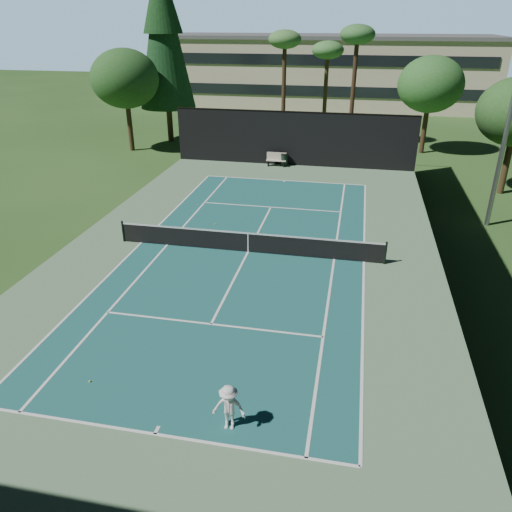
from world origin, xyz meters
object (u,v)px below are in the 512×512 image
(park_bench, at_px, (276,159))
(tennis_ball_b, at_px, (215,224))
(tennis_ball_a, at_px, (90,381))
(tennis_ball_c, at_px, (302,242))
(player, at_px, (229,408))
(trash_bin, at_px, (284,160))
(tennis_ball_d, at_px, (197,204))
(tennis_net, at_px, (248,242))

(park_bench, bearing_deg, tennis_ball_b, -96.11)
(park_bench, bearing_deg, tennis_ball_a, -93.57)
(tennis_ball_a, relative_size, tennis_ball_c, 1.18)
(player, bearing_deg, tennis_ball_b, 105.45)
(tennis_ball_c, relative_size, trash_bin, 0.06)
(tennis_ball_b, distance_m, trash_bin, 12.74)
(player, relative_size, tennis_ball_d, 22.72)
(tennis_net, distance_m, tennis_ball_a, 10.64)
(tennis_ball_c, bearing_deg, trash_bin, 102.10)
(player, height_order, trash_bin, player)
(park_bench, bearing_deg, player, -83.38)
(tennis_ball_b, height_order, tennis_ball_c, tennis_ball_b)
(trash_bin, bearing_deg, tennis_ball_a, -94.83)
(tennis_ball_c, height_order, tennis_ball_d, tennis_ball_d)
(tennis_net, height_order, tennis_ball_c, tennis_net)
(player, xyz_separation_m, tennis_ball_d, (-6.35, 17.19, -0.68))
(tennis_net, distance_m, park_bench, 15.55)
(player, xyz_separation_m, park_bench, (-3.10, 26.74, -0.16))
(tennis_net, relative_size, tennis_ball_a, 179.24)
(player, height_order, park_bench, player)
(tennis_net, bearing_deg, tennis_ball_a, -105.21)
(tennis_ball_a, bearing_deg, tennis_ball_d, 95.77)
(trash_bin, bearing_deg, park_bench, -165.43)
(tennis_net, xyz_separation_m, tennis_ball_a, (-2.79, -10.26, -0.52))
(tennis_ball_b, bearing_deg, tennis_ball_a, -91.19)
(tennis_ball_a, bearing_deg, tennis_ball_c, 66.46)
(tennis_ball_b, bearing_deg, tennis_net, -50.73)
(tennis_net, relative_size, tennis_ball_d, 206.64)
(trash_bin, bearing_deg, tennis_net, -87.81)
(tennis_ball_b, relative_size, tennis_ball_d, 1.25)
(player, bearing_deg, tennis_net, 97.94)
(tennis_ball_a, distance_m, trash_bin, 26.01)
(tennis_ball_a, bearing_deg, tennis_ball_b, 88.81)
(tennis_ball_d, bearing_deg, player, -69.73)
(player, distance_m, park_bench, 26.92)
(tennis_ball_c, relative_size, tennis_ball_d, 0.98)
(player, distance_m, tennis_ball_c, 12.92)
(tennis_ball_b, relative_size, trash_bin, 0.08)
(tennis_net, relative_size, trash_bin, 13.65)
(tennis_ball_a, height_order, trash_bin, trash_bin)
(tennis_ball_a, xyz_separation_m, tennis_ball_d, (-1.64, 16.21, -0.00))
(player, distance_m, tennis_ball_a, 4.86)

